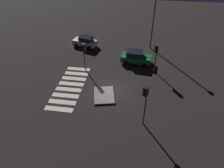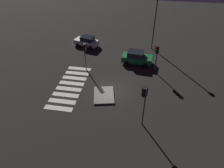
{
  "view_description": "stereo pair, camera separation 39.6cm",
  "coord_description": "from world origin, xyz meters",
  "views": [
    {
      "loc": [
        19.29,
        2.82,
        15.91
      ],
      "look_at": [
        0.0,
        0.0,
        1.0
      ],
      "focal_mm": 33.17,
      "sensor_mm": 36.0,
      "label": 1
    },
    {
      "loc": [
        19.23,
        3.21,
        15.91
      ],
      "look_at": [
        0.0,
        0.0,
        1.0
      ],
      "focal_mm": 33.17,
      "sensor_mm": 36.0,
      "label": 2
    }
  ],
  "objects": [
    {
      "name": "traffic_light_south",
      "position": [
        -3.94,
        -4.22,
        3.01
      ],
      "size": [
        0.54,
        0.53,
        3.97
      ],
      "rotation": [
        0.0,
        0.0,
        0.82
      ],
      "color": "#47474C",
      "rests_on": "ground"
    },
    {
      "name": "traffic_light_north",
      "position": [
        4.67,
        3.78,
        3.46
      ],
      "size": [
        0.53,
        0.54,
        4.57
      ],
      "rotation": [
        0.0,
        0.0,
        -2.46
      ],
      "color": "#47474C",
      "rests_on": "ground"
    },
    {
      "name": "ground_plane",
      "position": [
        0.0,
        0.0,
        0.0
      ],
      "size": [
        80.0,
        80.0,
        0.0
      ],
      "primitive_type": "plane",
      "color": "black"
    },
    {
      "name": "traffic_light_west",
      "position": [
        -4.86,
        4.97,
        3.0
      ],
      "size": [
        0.54,
        0.54,
        3.95
      ],
      "rotation": [
        0.0,
        0.0,
        -0.8
      ],
      "color": "#47474C",
      "rests_on": "ground"
    },
    {
      "name": "street_lamp",
      "position": [
        -11.88,
        4.57,
        5.94
      ],
      "size": [
        0.56,
        0.56,
        8.9
      ],
      "color": "#47474C",
      "rests_on": "ground"
    },
    {
      "name": "traffic_island",
      "position": [
        1.11,
        -0.78,
        0.09
      ],
      "size": [
        3.52,
        2.94,
        0.18
      ],
      "color": "gray",
      "rests_on": "ground"
    },
    {
      "name": "car_white",
      "position": [
        -10.93,
        -6.07,
        0.84
      ],
      "size": [
        2.54,
        4.16,
        1.71
      ],
      "rotation": [
        0.0,
        0.0,
        -1.81
      ],
      "color": "silver",
      "rests_on": "ground"
    },
    {
      "name": "car_green",
      "position": [
        -6.83,
        2.45,
        0.92
      ],
      "size": [
        2.38,
        4.46,
        1.88
      ],
      "rotation": [
        0.0,
        0.0,
        1.47
      ],
      "color": "#196B38",
      "rests_on": "ground"
    },
    {
      "name": "crosswalk_near",
      "position": [
        0.0,
        -5.29,
        0.01
      ],
      "size": [
        8.75,
        3.2,
        0.02
      ],
      "color": "silver",
      "rests_on": "ground"
    }
  ]
}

